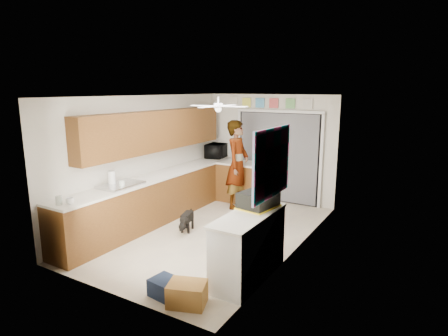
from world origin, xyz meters
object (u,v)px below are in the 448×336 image
at_px(microwave, 217,151).
at_px(cup, 70,201).
at_px(cardboard_box, 187,294).
at_px(navy_crate, 166,287).
at_px(suitcase, 258,199).
at_px(paper_towel_roll, 112,179).
at_px(man, 237,165).
at_px(dog, 187,221).

xyz_separation_m(microwave, cup, (0.14, -4.40, -0.12)).
bearing_deg(cup, cardboard_box, -1.26).
distance_m(cardboard_box, navy_crate, 0.36).
bearing_deg(navy_crate, suitcase, 63.15).
distance_m(microwave, navy_crate, 4.94).
relative_size(paper_towel_roll, man, 0.14).
bearing_deg(microwave, man, -135.55).
bearing_deg(cardboard_box, paper_towel_roll, 155.20).
distance_m(microwave, cup, 4.41).
height_order(cup, navy_crate, cup).
bearing_deg(dog, cardboard_box, -71.08).
xyz_separation_m(paper_towel_roll, man, (1.10, 2.62, -0.09)).
bearing_deg(cardboard_box, suitcase, 76.93).
height_order(suitcase, cardboard_box, suitcase).
height_order(paper_towel_roll, navy_crate, paper_towel_roll).
distance_m(suitcase, cardboard_box, 1.66).
xyz_separation_m(paper_towel_roll, cardboard_box, (2.44, -1.13, -0.93)).
distance_m(suitcase, dog, 2.08).
bearing_deg(cardboard_box, navy_crate, 176.54).
bearing_deg(dog, paper_towel_roll, -155.36).
bearing_deg(suitcase, microwave, 139.35).
xyz_separation_m(microwave, man, (0.97, -0.70, -0.13)).
relative_size(cardboard_box, navy_crate, 1.22).
height_order(suitcase, dog, suitcase).
distance_m(cup, suitcase, 2.80).
bearing_deg(suitcase, dog, 168.77).
height_order(suitcase, navy_crate, suitcase).
distance_m(microwave, dog, 2.75).
relative_size(paper_towel_roll, suitcase, 0.49).
xyz_separation_m(suitcase, man, (-1.66, 2.40, -0.08)).
bearing_deg(paper_towel_roll, navy_crate, -27.98).
relative_size(man, dog, 3.91).
bearing_deg(navy_crate, cardboard_box, -3.46).
relative_size(cup, dog, 0.24).
distance_m(cup, paper_towel_roll, 1.12).
bearing_deg(paper_towel_roll, cup, -75.82).
bearing_deg(navy_crate, paper_towel_roll, 152.02).
xyz_separation_m(paper_towel_roll, suitcase, (2.75, 0.22, -0.02)).
relative_size(cup, navy_crate, 0.32).
distance_m(navy_crate, dog, 2.27).
height_order(cup, suitcase, suitcase).
bearing_deg(suitcase, navy_crate, -107.71).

